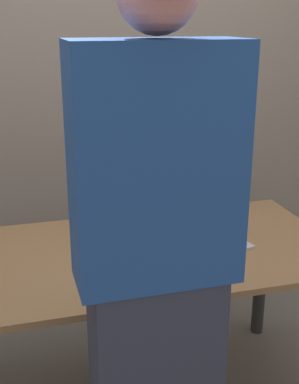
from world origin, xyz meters
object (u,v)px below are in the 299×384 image
(beer_bottle_amber, at_px, (140,199))
(person_figure, at_px, (156,289))
(beer_bottle_brown, at_px, (98,219))
(laptop, at_px, (204,230))
(beer_bottle_dark, at_px, (122,214))

(beer_bottle_amber, bearing_deg, person_figure, -101.54)
(person_figure, bearing_deg, beer_bottle_brown, 92.15)
(beer_bottle_brown, xyz_separation_m, person_figure, (0.03, -0.78, 0.09))
(person_figure, bearing_deg, beer_bottle_amber, 78.46)
(beer_bottle_amber, relative_size, person_figure, 0.17)
(beer_bottle_brown, bearing_deg, beer_bottle_amber, 34.62)
(laptop, xyz_separation_m, beer_bottle_amber, (-0.20, 0.30, 0.05))
(beer_bottle_brown, relative_size, beer_bottle_amber, 0.86)
(person_figure, bearing_deg, beer_bottle_dark, 84.88)
(beer_bottle_dark, relative_size, beer_bottle_amber, 1.03)
(beer_bottle_dark, height_order, person_figure, person_figure)
(laptop, bearing_deg, beer_bottle_brown, 161.06)
(laptop, bearing_deg, person_figure, -121.84)
(person_figure, bearing_deg, laptop, 58.16)
(beer_bottle_amber, distance_m, person_figure, 0.95)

